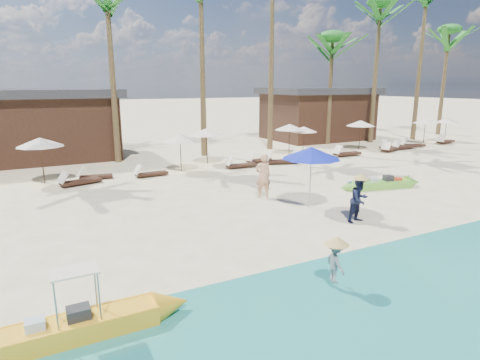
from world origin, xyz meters
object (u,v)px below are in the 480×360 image
blue_umbrella (311,153)px  yellow_canoe (68,329)px  tourist (263,176)px  green_canoe (381,184)px

blue_umbrella → yellow_canoe: bearing=-152.4°
tourist → blue_umbrella: (0.87, -2.02, 1.19)m
blue_umbrella → tourist: bearing=113.3°
yellow_canoe → blue_umbrella: bearing=27.1°
green_canoe → blue_umbrella: (-4.65, -0.91, 1.92)m
green_canoe → tourist: size_ratio=2.43×
yellow_canoe → blue_umbrella: (8.85, 4.63, 1.90)m
green_canoe → blue_umbrella: size_ratio=1.93×
green_canoe → tourist: tourist is taller
yellow_canoe → blue_umbrella: size_ratio=2.22×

